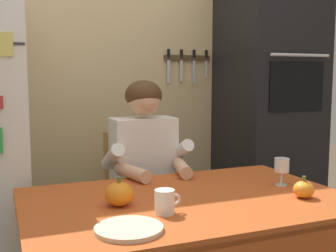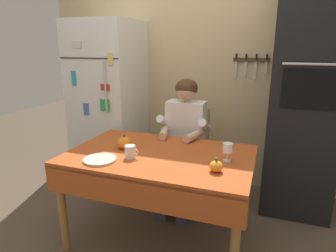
% 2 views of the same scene
% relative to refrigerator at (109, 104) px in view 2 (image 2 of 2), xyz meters
% --- Properties ---
extents(ground_plane, '(10.00, 10.00, 0.00)m').
position_rel_refrigerator_xyz_m(ground_plane, '(0.95, -0.96, -0.90)').
color(ground_plane, brown).
rests_on(ground_plane, ground).
extents(back_wall_assembly, '(3.70, 0.13, 2.60)m').
position_rel_refrigerator_xyz_m(back_wall_assembly, '(1.00, 0.39, 0.40)').
color(back_wall_assembly, '#D1B784').
rests_on(back_wall_assembly, ground).
extents(refrigerator, '(0.68, 0.71, 1.80)m').
position_rel_refrigerator_xyz_m(refrigerator, '(0.00, 0.00, 0.00)').
color(refrigerator, white).
rests_on(refrigerator, ground).
extents(wall_oven, '(0.60, 0.64, 2.10)m').
position_rel_refrigerator_xyz_m(wall_oven, '(2.00, 0.04, 0.15)').
color(wall_oven, black).
rests_on(wall_oven, ground).
extents(dining_table, '(1.40, 0.90, 0.74)m').
position_rel_refrigerator_xyz_m(dining_table, '(0.95, -0.88, -0.24)').
color(dining_table, '#9E6B33').
rests_on(dining_table, ground).
extents(chair_behind_person, '(0.40, 0.40, 0.93)m').
position_rel_refrigerator_xyz_m(chair_behind_person, '(0.97, -0.09, -0.39)').
color(chair_behind_person, tan).
rests_on(chair_behind_person, ground).
extents(seated_person, '(0.47, 0.55, 1.25)m').
position_rel_refrigerator_xyz_m(seated_person, '(0.97, -0.28, -0.16)').
color(seated_person, '#38384C').
rests_on(seated_person, ground).
extents(coffee_mug, '(0.11, 0.08, 0.09)m').
position_rel_refrigerator_xyz_m(coffee_mug, '(0.78, -1.02, -0.11)').
color(coffee_mug, white).
rests_on(coffee_mug, dining_table).
extents(wine_glass, '(0.07, 0.07, 0.13)m').
position_rel_refrigerator_xyz_m(wine_glass, '(1.46, -0.84, -0.07)').
color(wine_glass, white).
rests_on(wine_glass, dining_table).
extents(pumpkin_large, '(0.09, 0.09, 0.10)m').
position_rel_refrigerator_xyz_m(pumpkin_large, '(1.42, -1.05, -0.12)').
color(pumpkin_large, orange).
rests_on(pumpkin_large, dining_table).
extents(pumpkin_medium, '(0.12, 0.12, 0.12)m').
position_rel_refrigerator_xyz_m(pumpkin_medium, '(0.64, -0.86, -0.11)').
color(pumpkin_medium, orange).
rests_on(pumpkin_medium, dining_table).
extents(serving_tray, '(0.24, 0.24, 0.02)m').
position_rel_refrigerator_xyz_m(serving_tray, '(0.60, -1.14, -0.15)').
color(serving_tray, beige).
rests_on(serving_tray, dining_table).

